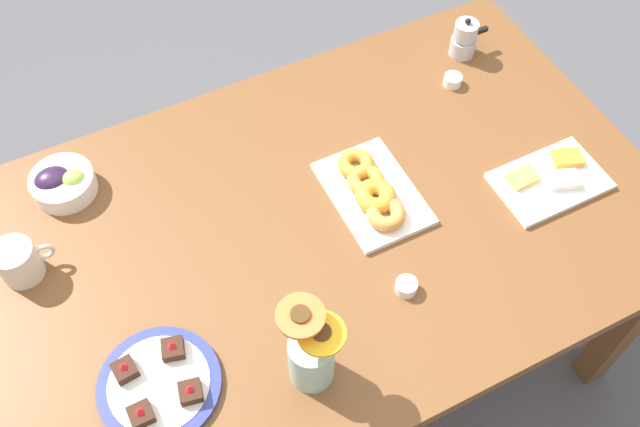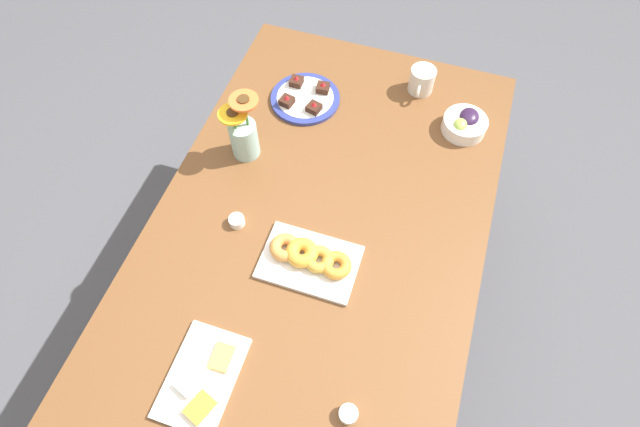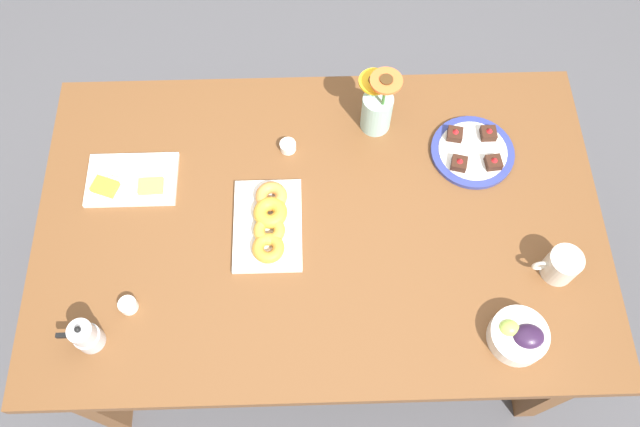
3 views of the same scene
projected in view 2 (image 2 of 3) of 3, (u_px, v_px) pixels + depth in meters
The scene contains 10 objects.
ground_plane at pixel (320, 306), 2.16m from camera, with size 6.00×6.00×0.00m, color #4C4C51.
dining_table at pixel (320, 234), 1.60m from camera, with size 1.60×1.00×0.74m.
coffee_mug at pixel (422, 80), 1.77m from camera, with size 0.12×0.09×0.09m.
grape_bowl at pixel (465, 124), 1.69m from camera, with size 0.15×0.15×0.07m.
cheese_platter at pixel (202, 379), 1.27m from camera, with size 0.26×0.17×0.03m.
croissant_platter at pixel (309, 258), 1.43m from camera, with size 0.19×0.28×0.05m.
jam_cup_honey at pixel (348, 414), 1.22m from camera, with size 0.05×0.05×0.03m.
jam_cup_berry at pixel (237, 221), 1.51m from camera, with size 0.05×0.05×0.03m.
dessert_plate at pixel (305, 98), 1.77m from camera, with size 0.25×0.25×0.05m.
flower_vase at pixel (244, 135), 1.59m from camera, with size 0.12×0.12×0.24m.
Camera 2 is at (0.73, 0.24, 2.06)m, focal length 28.00 mm.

